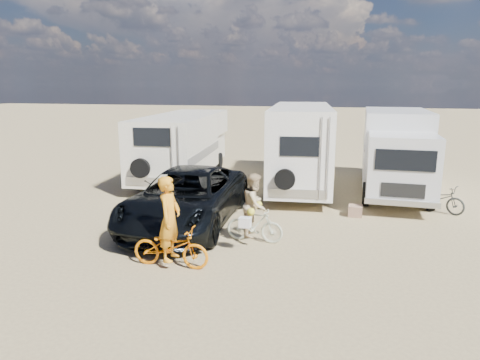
% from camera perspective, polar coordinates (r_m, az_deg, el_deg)
% --- Properties ---
extents(ground, '(140.00, 140.00, 0.00)m').
position_cam_1_polar(ground, '(11.32, 3.99, -8.41)').
color(ground, tan).
rests_on(ground, ground).
extents(rv_main, '(2.85, 7.58, 3.24)m').
position_cam_1_polar(rv_main, '(17.22, 8.04, 4.35)').
color(rv_main, silver).
rests_on(rv_main, ground).
extents(rv_left, '(3.12, 7.89, 2.78)m').
position_cam_1_polar(rv_left, '(18.93, -7.50, 4.40)').
color(rv_left, '#EEE7CD').
rests_on(rv_left, ground).
extents(box_truck, '(2.52, 6.82, 3.08)m').
position_cam_1_polar(box_truck, '(17.03, 20.04, 3.35)').
color(box_truck, silver).
rests_on(box_truck, ground).
extents(dark_suv, '(2.85, 5.92, 1.62)m').
position_cam_1_polar(dark_suv, '(12.67, -7.11, -2.33)').
color(dark_suv, black).
rests_on(dark_suv, ground).
extents(bike_man, '(1.79, 0.62, 0.94)m').
position_cam_1_polar(bike_man, '(9.91, -9.20, -8.79)').
color(bike_man, orange).
rests_on(bike_man, ground).
extents(bike_woman, '(1.54, 0.54, 0.91)m').
position_cam_1_polar(bike_woman, '(11.28, 1.95, -6.01)').
color(bike_woman, '#B5BC9F').
rests_on(bike_woman, ground).
extents(rider_man, '(0.46, 0.70, 1.92)m').
position_cam_1_polar(rider_man, '(9.74, -9.31, -6.10)').
color(rider_man, orange).
rests_on(rider_man, ground).
extents(rider_woman, '(0.68, 0.85, 1.66)m').
position_cam_1_polar(rider_woman, '(11.17, 1.96, -4.19)').
color(rider_woman, tan).
rests_on(rider_woman, ground).
extents(bike_parked, '(1.74, 1.46, 0.90)m').
position_cam_1_polar(bike_parked, '(15.33, 24.85, -2.20)').
color(bike_parked, '#2A2D2B').
rests_on(bike_parked, ground).
extents(cooler, '(0.60, 0.52, 0.40)m').
position_cam_1_polar(cooler, '(14.93, -1.05, -2.36)').
color(cooler, '#245D93').
rests_on(cooler, ground).
extents(crate, '(0.44, 0.44, 0.34)m').
position_cam_1_polar(crate, '(13.98, 15.07, -3.98)').
color(crate, '#987158').
rests_on(crate, ground).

